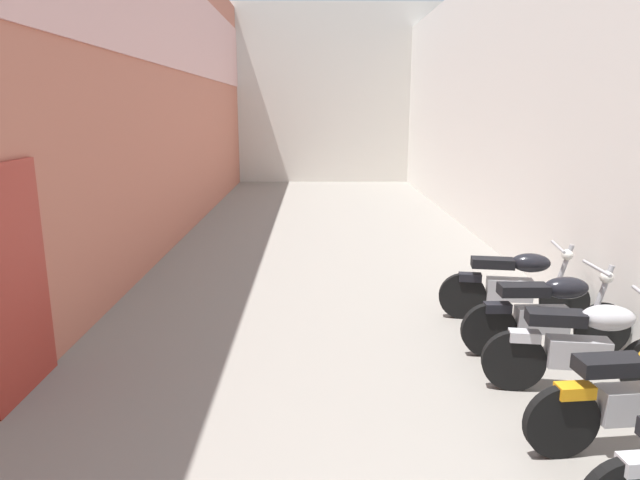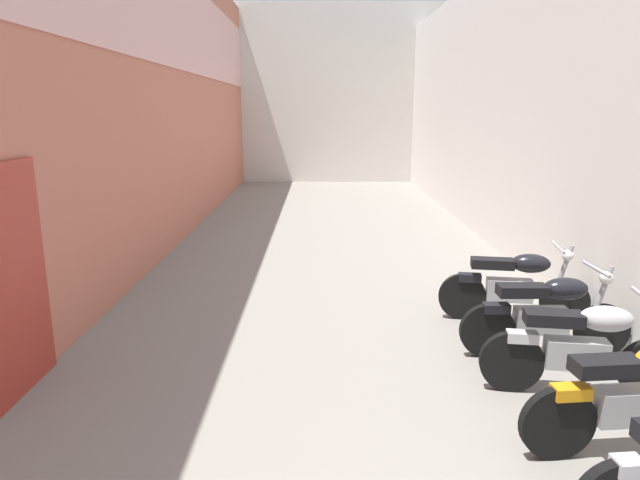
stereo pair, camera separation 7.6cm
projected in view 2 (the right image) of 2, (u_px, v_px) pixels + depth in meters
The scene contains 7 objects.
ground_plane at pixel (340, 288), 8.52m from camera, with size 37.54×37.54×0.00m, color gray.
building_left at pixel (147, 83), 9.72m from camera, with size 0.45×21.54×6.13m.
building_right at pixel (527, 104), 9.82m from camera, with size 0.45×21.54×5.48m.
building_far_end at pixel (329, 95), 21.20m from camera, with size 9.26×2.00×6.33m, color beige.
motorcycle_sixth at pixel (586, 346), 5.20m from camera, with size 1.84×0.58×1.04m.
motorcycle_seventh at pixel (549, 314), 6.04m from camera, with size 1.85×0.58×1.04m.
motorcycle_eighth at pixel (517, 284), 7.05m from camera, with size 1.84×0.58×1.04m.
Camera 2 is at (-0.27, 0.64, 2.65)m, focal length 31.42 mm.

